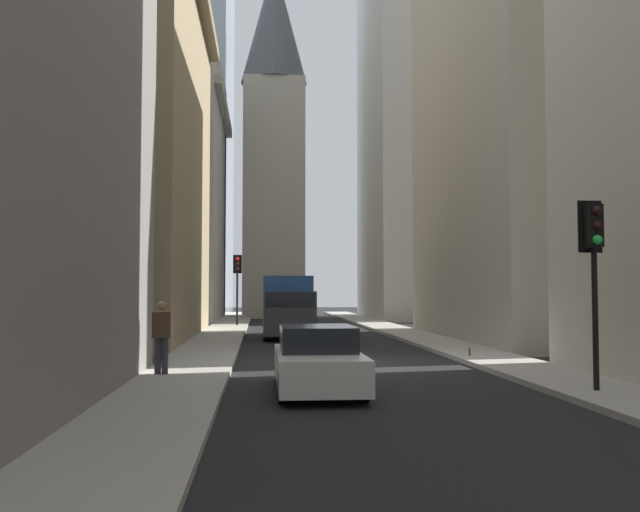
{
  "coord_description": "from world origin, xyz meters",
  "views": [
    {
      "loc": [
        -20.53,
        2.62,
        2.2
      ],
      "look_at": [
        8.98,
        0.1,
        3.67
      ],
      "focal_mm": 38.68,
      "sensor_mm": 36.0,
      "label": 1
    }
  ],
  "objects_px": {
    "traffic_light_midblock": "(237,273)",
    "pedestrian": "(162,334)",
    "delivery_truck": "(287,306)",
    "sedan_white": "(318,361)",
    "discarded_bottle": "(470,352)",
    "traffic_light_foreground": "(594,250)"
  },
  "relations": [
    {
      "from": "delivery_truck",
      "to": "discarded_bottle",
      "type": "distance_m",
      "value": 12.2
    },
    {
      "from": "traffic_light_midblock",
      "to": "discarded_bottle",
      "type": "xyz_separation_m",
      "value": [
        -19.71,
        -7.95,
        -2.94
      ]
    },
    {
      "from": "traffic_light_foreground",
      "to": "pedestrian",
      "type": "relative_size",
      "value": 2.21
    },
    {
      "from": "delivery_truck",
      "to": "sedan_white",
      "type": "distance_m",
      "value": 17.32
    },
    {
      "from": "delivery_truck",
      "to": "traffic_light_foreground",
      "type": "height_order",
      "value": "traffic_light_foreground"
    },
    {
      "from": "sedan_white",
      "to": "pedestrian",
      "type": "xyz_separation_m",
      "value": [
        2.36,
        3.66,
        0.45
      ]
    },
    {
      "from": "sedan_white",
      "to": "traffic_light_midblock",
      "type": "xyz_separation_m",
      "value": [
        26.1,
        2.63,
        2.53
      ]
    },
    {
      "from": "delivery_truck",
      "to": "sedan_white",
      "type": "xyz_separation_m",
      "value": [
        -17.3,
        -0.0,
        -0.8
      ]
    },
    {
      "from": "traffic_light_foreground",
      "to": "traffic_light_midblock",
      "type": "distance_m",
      "value": 28.5
    },
    {
      "from": "traffic_light_midblock",
      "to": "discarded_bottle",
      "type": "distance_m",
      "value": 21.45
    },
    {
      "from": "traffic_light_foreground",
      "to": "pedestrian",
      "type": "xyz_separation_m",
      "value": [
        3.52,
        9.33,
        -1.92
      ]
    },
    {
      "from": "pedestrian",
      "to": "discarded_bottle",
      "type": "height_order",
      "value": "pedestrian"
    },
    {
      "from": "delivery_truck",
      "to": "pedestrian",
      "type": "height_order",
      "value": "delivery_truck"
    },
    {
      "from": "pedestrian",
      "to": "discarded_bottle",
      "type": "relative_size",
      "value": 6.6
    },
    {
      "from": "pedestrian",
      "to": "delivery_truck",
      "type": "bearing_deg",
      "value": -13.76
    },
    {
      "from": "discarded_bottle",
      "to": "pedestrian",
      "type": "bearing_deg",
      "value": 114.18
    },
    {
      "from": "delivery_truck",
      "to": "pedestrian",
      "type": "xyz_separation_m",
      "value": [
        -14.94,
        3.66,
        -0.35
      ]
    },
    {
      "from": "sedan_white",
      "to": "traffic_light_foreground",
      "type": "distance_m",
      "value": 6.26
    },
    {
      "from": "traffic_light_foreground",
      "to": "sedan_white",
      "type": "bearing_deg",
      "value": 78.4
    },
    {
      "from": "traffic_light_foreground",
      "to": "discarded_bottle",
      "type": "relative_size",
      "value": 14.61
    },
    {
      "from": "traffic_light_foreground",
      "to": "discarded_bottle",
      "type": "height_order",
      "value": "traffic_light_foreground"
    },
    {
      "from": "traffic_light_midblock",
      "to": "pedestrian",
      "type": "distance_m",
      "value": 23.85
    }
  ]
}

